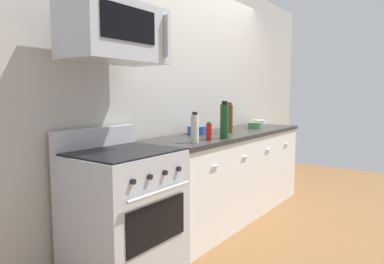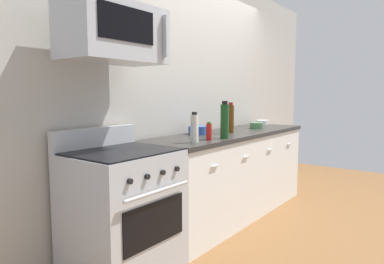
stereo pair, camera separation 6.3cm
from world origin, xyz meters
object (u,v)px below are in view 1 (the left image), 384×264
object	(u,v)px
range_oven	(124,211)
bowl_blue_mixing	(197,130)
bottle_wine_green	(224,121)
bowl_green_glaze	(254,125)
bottle_hot_sauce_red	(209,131)
bottle_wine_amber	(229,118)
bowl_white_ceramic	(259,122)
bottle_vinegar_white	(195,128)
microwave	(116,33)

from	to	relation	value
range_oven	bowl_blue_mixing	bearing A→B (deg)	7.84
range_oven	bottle_wine_green	world-z (taller)	bottle_wine_green
range_oven	bowl_green_glaze	distance (m)	2.14
bottle_hot_sauce_red	bottle_wine_amber	world-z (taller)	bottle_wine_amber
bowl_green_glaze	bottle_wine_green	bearing A→B (deg)	-169.17
bowl_white_ceramic	bowl_green_glaze	bearing A→B (deg)	-160.73
bowl_green_glaze	bottle_vinegar_white	bearing A→B (deg)	-174.34
bottle_wine_amber	bowl_white_ceramic	world-z (taller)	bottle_wine_amber
bottle_hot_sauce_red	bowl_green_glaze	bearing A→B (deg)	6.96
bottle_hot_sauce_red	bowl_blue_mixing	world-z (taller)	bottle_hot_sauce_red
bottle_wine_green	bottle_hot_sauce_red	xyz separation A→B (m)	(-0.18, 0.05, -0.09)
microwave	bowl_green_glaze	bearing A→B (deg)	-2.09
bottle_vinegar_white	bowl_green_glaze	bearing A→B (deg)	5.66
bottle_wine_green	bottle_vinegar_white	distance (m)	0.39
bowl_blue_mixing	bottle_hot_sauce_red	bearing A→B (deg)	-132.29
range_oven	bottle_hot_sauce_red	world-z (taller)	bottle_hot_sauce_red
microwave	bowl_green_glaze	xyz separation A→B (m)	(2.09, -0.08, -0.79)
bowl_white_ceramic	bottle_wine_green	bearing A→B (deg)	-166.31
bottle_wine_green	bowl_blue_mixing	xyz separation A→B (m)	(0.13, 0.39, -0.12)
microwave	bowl_white_ceramic	xyz separation A→B (m)	(2.60, 0.10, -0.80)
bottle_vinegar_white	range_oven	bearing A→B (deg)	165.12
range_oven	bottle_wine_amber	size ratio (longest dim) A/B	3.34
microwave	bottle_wine_amber	world-z (taller)	microwave
bowl_blue_mixing	bowl_green_glaze	bearing A→B (deg)	-11.85
bottle_hot_sauce_red	bowl_white_ceramic	world-z (taller)	bottle_hot_sauce_red
microwave	bottle_wine_green	xyz separation A→B (m)	(1.04, -0.28, -0.67)
bottle_wine_amber	bottle_vinegar_white	bearing A→B (deg)	-170.04
microwave	bowl_white_ceramic	world-z (taller)	microwave
bottle_vinegar_white	bowl_white_ceramic	size ratio (longest dim) A/B	1.52
bottle_vinegar_white	microwave	bearing A→B (deg)	161.51
range_oven	bottle_hot_sauce_red	distance (m)	1.02
bottle_wine_amber	bowl_green_glaze	xyz separation A→B (m)	(0.60, -0.00, -0.12)
bottle_wine_green	microwave	bearing A→B (deg)	165.08
bowl_white_ceramic	bowl_green_glaze	xyz separation A→B (m)	(-0.52, -0.18, 0.00)
microwave	bottle_vinegar_white	bearing A→B (deg)	-18.49
bottle_wine_green	bowl_green_glaze	world-z (taller)	bottle_wine_green
microwave	bottle_hot_sauce_red	world-z (taller)	microwave
bottle_wine_green	bowl_blue_mixing	distance (m)	0.43
range_oven	bottle_hot_sauce_red	size ratio (longest dim) A/B	6.62
microwave	bowl_white_ceramic	distance (m)	2.72
microwave	range_oven	bearing A→B (deg)	-90.29
bottle_hot_sauce_red	bowl_blue_mixing	distance (m)	0.46
bottle_wine_amber	bowl_white_ceramic	distance (m)	1.14
range_oven	bottle_vinegar_white	distance (m)	0.89
microwave	bottle_wine_amber	size ratio (longest dim) A/B	2.32
bottle_hot_sauce_red	bottle_wine_green	bearing A→B (deg)	-15.61
range_oven	bottle_vinegar_white	xyz separation A→B (m)	(0.65, -0.17, 0.57)
bottle_vinegar_white	bowl_blue_mixing	xyz separation A→B (m)	(0.52, 0.33, -0.08)
bottle_wine_amber	bowl_white_ceramic	bearing A→B (deg)	8.98
range_oven	microwave	distance (m)	1.28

